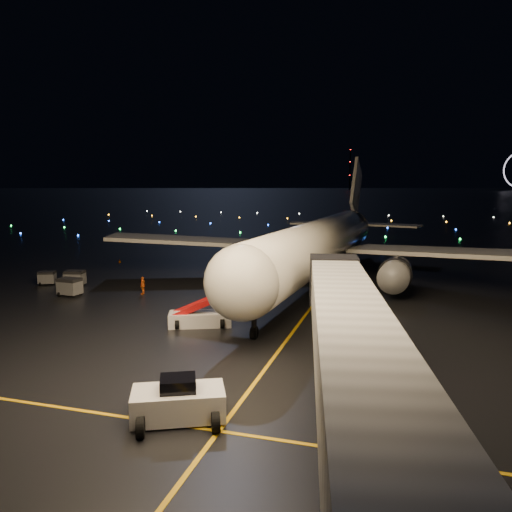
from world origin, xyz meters
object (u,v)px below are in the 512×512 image
object	(u,v)px
airliner	(325,216)
belt_loader	(200,304)
crew_c	(143,286)
baggage_cart_0	(70,287)
pushback_tug	(178,398)
baggage_cart_1	(75,278)
baggage_cart_2	(47,278)

from	to	relation	value
airliner	belt_loader	size ratio (longest dim) A/B	7.38
crew_c	baggage_cart_0	distance (m)	7.39
pushback_tug	baggage_cart_0	xyz separation A→B (m)	(-22.33, 21.50, -0.15)
airliner	pushback_tug	world-z (taller)	airliner
airliner	baggage_cart_1	distance (m)	29.37
pushback_tug	baggage_cart_2	bearing A→B (deg)	112.99
pushback_tug	belt_loader	bearing A→B (deg)	84.09
pushback_tug	crew_c	bearing A→B (deg)	97.56
airliner	belt_loader	distance (m)	23.25
crew_c	baggage_cart_2	distance (m)	13.06
pushback_tug	crew_c	distance (m)	28.80
crew_c	baggage_cart_1	world-z (taller)	crew_c
belt_loader	crew_c	distance (m)	13.61
belt_loader	baggage_cart_1	xyz separation A→B (m)	(-19.59, 10.52, -0.90)
baggage_cart_1	crew_c	bearing A→B (deg)	-21.43
crew_c	pushback_tug	bearing A→B (deg)	25.57
baggage_cart_0	baggage_cart_2	xyz separation A→B (m)	(-6.14, 4.17, -0.16)
pushback_tug	belt_loader	size ratio (longest dim) A/B	0.61
baggage_cart_0	baggage_cart_2	world-z (taller)	baggage_cart_0
baggage_cart_2	baggage_cart_0	bearing A→B (deg)	-56.86
belt_loader	baggage_cart_1	world-z (taller)	belt_loader
airliner	baggage_cart_0	distance (m)	29.10
crew_c	baggage_cart_0	size ratio (longest dim) A/B	0.85
airliner	belt_loader	xyz separation A→B (m)	(-6.81, -21.43, -5.91)
crew_c	baggage_cart_2	size ratio (longest dim) A/B	1.04
airliner	baggage_cart_2	distance (m)	32.71
baggage_cart_0	baggage_cart_1	world-z (taller)	baggage_cart_0
belt_loader	crew_c	size ratio (longest dim) A/B	3.97
pushback_tug	baggage_cart_0	bearing A→B (deg)	111.11
belt_loader	baggage_cart_2	distance (m)	25.42
airliner	baggage_cart_1	size ratio (longest dim) A/B	26.13
crew_c	baggage_cart_0	world-z (taller)	crew_c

